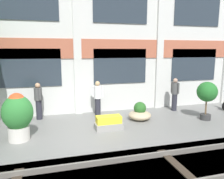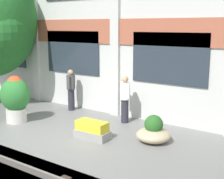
% 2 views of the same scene
% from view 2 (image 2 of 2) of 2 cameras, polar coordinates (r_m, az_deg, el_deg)
% --- Properties ---
extents(ground_plane, '(80.00, 80.00, 0.00)m').
position_cam_2_polar(ground_plane, '(9.70, -9.17, -8.51)').
color(ground_plane, slate).
extents(apartment_facade, '(17.18, 0.64, 7.75)m').
position_cam_2_polar(apartment_facade, '(11.62, 1.41, 14.32)').
color(apartment_facade, silver).
rests_on(apartment_facade, ground).
extents(potted_plant_square_trough, '(1.09, 0.55, 0.53)m').
position_cam_2_polar(potted_plant_square_trough, '(9.37, -3.68, -7.46)').
color(potted_plant_square_trough, gray).
rests_on(potted_plant_square_trough, ground).
extents(potted_plant_fluted_column, '(1.01, 1.01, 1.64)m').
position_cam_2_polar(potted_plant_fluted_column, '(11.27, -17.25, -1.22)').
color(potted_plant_fluted_column, beige).
rests_on(potted_plant_fluted_column, ground).
extents(potted_plant_wide_bowl, '(1.00, 1.00, 0.80)m').
position_cam_2_polar(potted_plant_wide_bowl, '(9.17, 7.60, -7.71)').
color(potted_plant_wide_bowl, tan).
rests_on(potted_plant_wide_bowl, ground).
extents(resident_watching_tracks, '(0.49, 0.34, 1.64)m').
position_cam_2_polar(resident_watching_tracks, '(10.70, 2.38, -1.54)').
color(resident_watching_tracks, '#282833').
rests_on(resident_watching_tracks, ground).
extents(resident_near_plants, '(0.34, 0.50, 1.63)m').
position_cam_2_polar(resident_near_plants, '(12.39, -7.51, 0.17)').
color(resident_near_plants, '#282833').
rests_on(resident_near_plants, ground).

